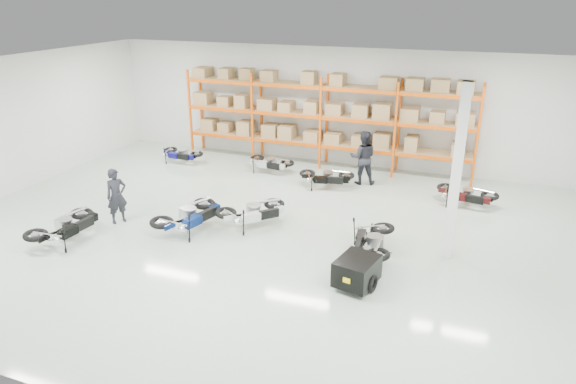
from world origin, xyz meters
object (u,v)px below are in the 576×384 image
at_px(moto_black_far_left, 65,222).
at_px(moto_back_c, 326,174).
at_px(person_back, 363,158).
at_px(moto_blue_centre, 190,211).
at_px(moto_back_b, 269,160).
at_px(trailer, 357,271).
at_px(person_left, 117,196).
at_px(moto_back_d, 466,191).
at_px(moto_touring_right, 372,236).
at_px(moto_silver_left, 253,208).
at_px(moto_back_a, 180,151).

relative_size(moto_black_far_left, moto_back_c, 1.13).
height_order(moto_black_far_left, person_back, person_back).
bearing_deg(moto_blue_centre, moto_back_b, -76.20).
height_order(trailer, person_back, person_back).
bearing_deg(person_left, trailer, -65.89).
bearing_deg(moto_back_d, moto_touring_right, 164.65).
bearing_deg(trailer, moto_silver_left, 160.59).
height_order(moto_silver_left, moto_back_d, moto_silver_left).
relative_size(moto_back_a, moto_back_c, 0.94).
relative_size(moto_black_far_left, person_back, 0.97).
xyz_separation_m(moto_silver_left, trailer, (3.61, -2.23, -0.14)).
bearing_deg(moto_back_a, person_back, -81.82).
bearing_deg(person_back, moto_back_b, -13.45).
distance_m(moto_back_c, person_left, 6.99).
relative_size(moto_black_far_left, person_left, 1.13).
distance_m(moto_blue_centre, person_back, 6.71).
distance_m(moto_blue_centre, moto_back_c, 5.40).
relative_size(trailer, person_left, 1.08).
bearing_deg(moto_silver_left, moto_touring_right, -146.64).
xyz_separation_m(moto_silver_left, person_left, (-3.86, -1.17, 0.27)).
bearing_deg(person_back, moto_back_c, 25.03).
bearing_deg(moto_touring_right, moto_silver_left, 164.13).
bearing_deg(moto_blue_centre, moto_black_far_left, 47.40).
bearing_deg(moto_blue_centre, moto_silver_left, -133.41).
bearing_deg(trailer, moto_blue_centre, 178.35).
relative_size(moto_blue_centre, person_left, 1.19).
xyz_separation_m(moto_blue_centre, moto_touring_right, (5.17, 0.31, -0.04)).
distance_m(moto_back_a, moto_back_d, 10.91).
xyz_separation_m(moto_touring_right, moto_back_b, (-5.02, 5.22, -0.08)).
bearing_deg(moto_black_far_left, moto_back_c, -124.95).
xyz_separation_m(moto_black_far_left, person_left, (0.53, 1.55, 0.26)).
height_order(moto_blue_centre, moto_black_far_left, moto_blue_centre).
bearing_deg(moto_black_far_left, trailer, -171.27).
distance_m(moto_back_a, person_left, 5.74).
bearing_deg(person_back, moto_touring_right, 91.20).
bearing_deg(person_left, moto_black_far_left, -166.55).
bearing_deg(moto_silver_left, moto_black_far_left, 75.04).
distance_m(trailer, moto_back_a, 11.01).
xyz_separation_m(moto_back_b, person_back, (3.56, 0.05, 0.48)).
bearing_deg(moto_back_a, moto_back_d, -87.07).
bearing_deg(moto_silver_left, moto_back_d, -103.49).
bearing_deg(moto_back_d, moto_blue_centre, 133.20).
xyz_separation_m(moto_blue_centre, moto_silver_left, (1.56, 0.94, -0.04)).
distance_m(moto_touring_right, moto_back_b, 7.24).
bearing_deg(moto_touring_right, moto_back_c, 113.93).
xyz_separation_m(moto_back_c, moto_back_d, (4.63, -0.01, 0.00)).
height_order(moto_blue_centre, moto_back_d, moto_blue_centre).
xyz_separation_m(moto_back_b, moto_back_c, (2.49, -0.83, 0.02)).
height_order(moto_silver_left, trailer, moto_silver_left).
bearing_deg(trailer, person_back, 114.24).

